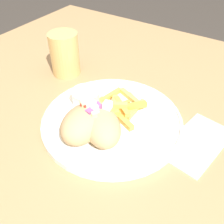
{
  "coord_description": "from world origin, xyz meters",
  "views": [
    {
      "loc": [
        -0.33,
        -0.24,
        1.15
      ],
      "look_at": [
        0.04,
        0.0,
        0.78
      ],
      "focal_mm": 42.0,
      "sensor_mm": 36.0,
      "label": 1
    }
  ],
  "objects_px": {
    "water_glass": "(65,56)",
    "sauce_ramekin": "(86,97)",
    "pita_sandwich_far": "(83,123)",
    "fries_pile": "(115,108)",
    "plate": "(112,120)",
    "pita_sandwich_near": "(102,126)"
  },
  "relations": [
    {
      "from": "pita_sandwich_near",
      "to": "water_glass",
      "type": "xyz_separation_m",
      "value": [
        0.17,
        0.24,
        0.01
      ]
    },
    {
      "from": "sauce_ramekin",
      "to": "pita_sandwich_near",
      "type": "bearing_deg",
      "value": -125.38
    },
    {
      "from": "pita_sandwich_near",
      "to": "water_glass",
      "type": "bearing_deg",
      "value": 8.95
    },
    {
      "from": "plate",
      "to": "pita_sandwich_far",
      "type": "xyz_separation_m",
      "value": [
        -0.07,
        0.02,
        0.04
      ]
    },
    {
      "from": "water_glass",
      "to": "plate",
      "type": "bearing_deg",
      "value": -115.83
    },
    {
      "from": "plate",
      "to": "pita_sandwich_near",
      "type": "bearing_deg",
      "value": -166.83
    },
    {
      "from": "water_glass",
      "to": "pita_sandwich_near",
      "type": "bearing_deg",
      "value": -124.57
    },
    {
      "from": "pita_sandwich_far",
      "to": "sauce_ramekin",
      "type": "relative_size",
      "value": 1.87
    },
    {
      "from": "pita_sandwich_far",
      "to": "plate",
      "type": "bearing_deg",
      "value": -26.12
    },
    {
      "from": "plate",
      "to": "pita_sandwich_far",
      "type": "height_order",
      "value": "pita_sandwich_far"
    },
    {
      "from": "plate",
      "to": "fries_pile",
      "type": "relative_size",
      "value": 2.14
    },
    {
      "from": "pita_sandwich_far",
      "to": "sauce_ramekin",
      "type": "xyz_separation_m",
      "value": [
        0.08,
        0.06,
        -0.01
      ]
    },
    {
      "from": "sauce_ramekin",
      "to": "water_glass",
      "type": "relative_size",
      "value": 0.56
    },
    {
      "from": "water_glass",
      "to": "pita_sandwich_far",
      "type": "bearing_deg",
      "value": -131.7
    },
    {
      "from": "fries_pile",
      "to": "sauce_ramekin",
      "type": "distance_m",
      "value": 0.07
    },
    {
      "from": "plate",
      "to": "fries_pile",
      "type": "xyz_separation_m",
      "value": [
        0.03,
        0.01,
        0.02
      ]
    },
    {
      "from": "sauce_ramekin",
      "to": "fries_pile",
      "type": "bearing_deg",
      "value": -77.56
    },
    {
      "from": "pita_sandwich_near",
      "to": "sauce_ramekin",
      "type": "bearing_deg",
      "value": 8.14
    },
    {
      "from": "plate",
      "to": "sauce_ramekin",
      "type": "xyz_separation_m",
      "value": [
        0.01,
        0.08,
        0.03
      ]
    },
    {
      "from": "water_glass",
      "to": "sauce_ramekin",
      "type": "bearing_deg",
      "value": -124.07
    },
    {
      "from": "sauce_ramekin",
      "to": "water_glass",
      "type": "xyz_separation_m",
      "value": [
        0.1,
        0.15,
        0.02
      ]
    },
    {
      "from": "fries_pile",
      "to": "water_glass",
      "type": "distance_m",
      "value": 0.24
    }
  ]
}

